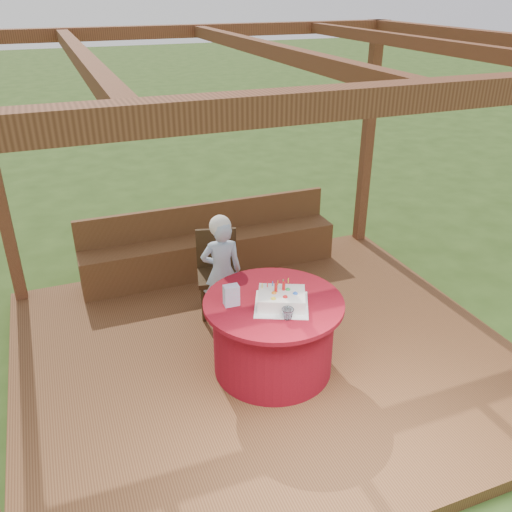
# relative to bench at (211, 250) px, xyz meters

# --- Properties ---
(ground) EXTENTS (60.00, 60.00, 0.00)m
(ground) POSITION_rel_bench_xyz_m (0.00, -1.72, -0.38)
(ground) COLOR #294316
(ground) RESTS_ON ground
(deck) EXTENTS (4.50, 4.00, 0.12)m
(deck) POSITION_rel_bench_xyz_m (0.00, -1.72, -0.32)
(deck) COLOR brown
(deck) RESTS_ON ground
(pergola) EXTENTS (4.50, 4.00, 2.72)m
(pergola) POSITION_rel_bench_xyz_m (0.00, -1.72, 2.02)
(pergola) COLOR brown
(pergola) RESTS_ON deck
(bench) EXTENTS (3.00, 0.42, 0.80)m
(bench) POSITION_rel_bench_xyz_m (0.00, 0.00, 0.00)
(bench) COLOR brown
(bench) RESTS_ON deck
(table) EXTENTS (1.19, 1.19, 0.70)m
(table) POSITION_rel_bench_xyz_m (-0.04, -1.97, 0.09)
(table) COLOR maroon
(table) RESTS_ON deck
(chair) EXTENTS (0.50, 0.50, 0.86)m
(chair) POSITION_rel_bench_xyz_m (-0.17, -0.83, 0.21)
(chair) COLOR #332110
(chair) RESTS_ON deck
(elderly_woman) EXTENTS (0.44, 0.32, 1.15)m
(elderly_woman) POSITION_rel_bench_xyz_m (-0.21, -1.07, 0.32)
(elderly_woman) COLOR #8EAED3
(elderly_woman) RESTS_ON deck
(birthday_cake) EXTENTS (0.58, 0.58, 0.19)m
(birthday_cake) POSITION_rel_bench_xyz_m (-0.00, -2.05, 0.49)
(birthday_cake) COLOR white
(birthday_cake) RESTS_ON table
(gift_bag) EXTENTS (0.13, 0.09, 0.18)m
(gift_bag) POSITION_rel_bench_xyz_m (-0.38, -1.89, 0.52)
(gift_bag) COLOR #E594C5
(gift_bag) RESTS_ON table
(drinking_glass) EXTENTS (0.10, 0.10, 0.09)m
(drinking_glass) POSITION_rel_bench_xyz_m (-0.04, -2.26, 0.48)
(drinking_glass) COLOR white
(drinking_glass) RESTS_ON table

